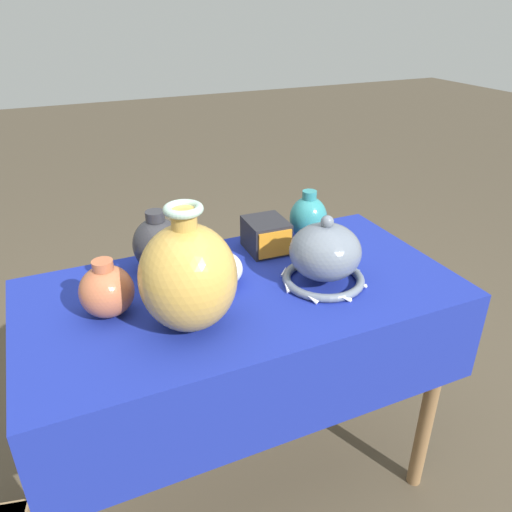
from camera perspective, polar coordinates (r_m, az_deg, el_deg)
ground_plane at (r=1.79m, az=-1.28°, el=-24.15°), size 14.00×14.00×0.00m
display_table at (r=1.33m, az=-1.27°, el=-7.30°), size 1.12×0.58×0.73m
vase_tall_bulbous at (r=1.10m, az=-7.77°, el=-2.31°), size 0.22×0.22×0.29m
vase_dome_bell at (r=1.29m, az=7.87°, el=-0.03°), size 0.23×0.23×0.19m
mosaic_tile_box at (r=1.46m, az=1.17°, el=2.38°), size 0.12×0.14×0.09m
jar_round_teal at (r=1.53m, az=6.00°, el=4.38°), size 0.11×0.11×0.16m
jar_round_terracotta at (r=1.21m, az=-16.70°, el=-3.81°), size 0.13×0.13×0.14m
jar_round_porcelain at (r=1.29m, az=-4.14°, el=-1.46°), size 0.12×0.12×0.10m
jar_round_charcoal at (r=1.37m, az=-11.15°, el=1.36°), size 0.13×0.13×0.17m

